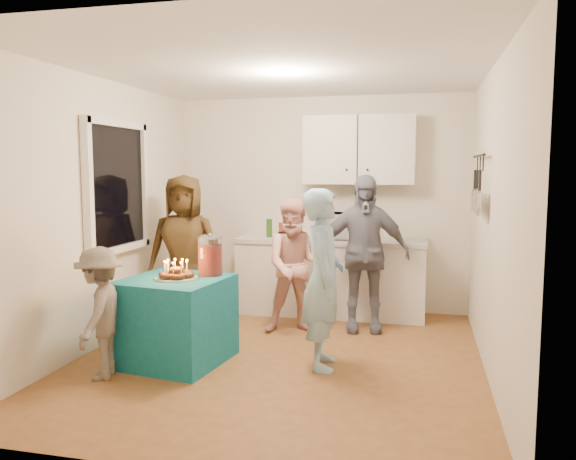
% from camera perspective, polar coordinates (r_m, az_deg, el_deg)
% --- Properties ---
extents(floor, '(4.00, 4.00, 0.00)m').
position_cam_1_polar(floor, '(5.26, -0.91, -12.96)').
color(floor, brown).
rests_on(floor, ground).
extents(ceiling, '(4.00, 4.00, 0.00)m').
position_cam_1_polar(ceiling, '(5.05, -0.96, 16.17)').
color(ceiling, white).
rests_on(ceiling, floor).
extents(back_wall, '(3.60, 3.60, 0.00)m').
position_cam_1_polar(back_wall, '(6.94, 3.16, 2.67)').
color(back_wall, silver).
rests_on(back_wall, floor).
extents(left_wall, '(4.00, 4.00, 0.00)m').
position_cam_1_polar(left_wall, '(5.70, -18.74, 1.58)').
color(left_wall, silver).
rests_on(left_wall, floor).
extents(right_wall, '(4.00, 4.00, 0.00)m').
position_cam_1_polar(right_wall, '(4.87, 20.07, 0.79)').
color(right_wall, silver).
rests_on(right_wall, floor).
extents(window_night, '(0.04, 1.00, 1.20)m').
position_cam_1_polar(window_night, '(5.93, -17.04, 4.22)').
color(window_night, black).
rests_on(window_night, left_wall).
extents(counter, '(2.20, 0.58, 0.86)m').
position_cam_1_polar(counter, '(6.72, 4.34, -4.94)').
color(counter, white).
rests_on(counter, floor).
extents(countertop, '(2.24, 0.62, 0.05)m').
position_cam_1_polar(countertop, '(6.65, 4.37, -1.09)').
color(countertop, beige).
rests_on(countertop, counter).
extents(upper_cabinet, '(1.30, 0.30, 0.80)m').
position_cam_1_polar(upper_cabinet, '(6.71, 7.21, 8.06)').
color(upper_cabinet, white).
rests_on(upper_cabinet, back_wall).
extents(pot_rack, '(0.12, 1.00, 0.60)m').
position_cam_1_polar(pot_rack, '(5.54, 18.53, 4.57)').
color(pot_rack, black).
rests_on(pot_rack, right_wall).
extents(microwave, '(0.61, 0.48, 0.30)m').
position_cam_1_polar(microwave, '(6.61, 5.67, 0.40)').
color(microwave, white).
rests_on(microwave, countertop).
extents(party_table, '(0.96, 0.96, 0.76)m').
position_cam_1_polar(party_table, '(5.19, -11.39, -8.97)').
color(party_table, '#116474').
rests_on(party_table, floor).
extents(donut_cake, '(0.38, 0.38, 0.18)m').
position_cam_1_polar(donut_cake, '(5.07, -11.29, -3.89)').
color(donut_cake, '#381C0C').
rests_on(donut_cake, party_table).
extents(punch_jar, '(0.22, 0.22, 0.34)m').
position_cam_1_polar(punch_jar, '(5.18, -7.91, -2.71)').
color(punch_jar, red).
rests_on(punch_jar, party_table).
extents(man_birthday, '(0.46, 0.63, 1.56)m').
position_cam_1_polar(man_birthday, '(4.88, 3.61, -4.98)').
color(man_birthday, '#99C3DE').
rests_on(man_birthday, floor).
extents(woman_back_left, '(0.88, 0.65, 1.67)m').
position_cam_1_polar(woman_back_left, '(6.29, -10.47, -2.07)').
color(woman_back_left, brown).
rests_on(woman_back_left, floor).
extents(woman_back_center, '(0.81, 0.71, 1.42)m').
position_cam_1_polar(woman_back_center, '(5.91, 0.86, -3.69)').
color(woman_back_center, '#E58077').
rests_on(woman_back_center, floor).
extents(woman_back_right, '(1.03, 0.55, 1.67)m').
position_cam_1_polar(woman_back_right, '(6.02, 7.62, -2.37)').
color(woman_back_right, black).
rests_on(woman_back_right, floor).
extents(child_near_left, '(0.55, 0.78, 1.10)m').
position_cam_1_polar(child_near_left, '(4.92, -18.56, -8.00)').
color(child_near_left, '#5C5249').
rests_on(child_near_left, floor).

